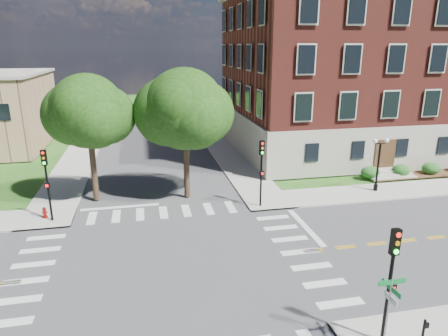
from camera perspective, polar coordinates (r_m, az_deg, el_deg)
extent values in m
plane|color=#235718|center=(21.90, -7.47, -13.68)|extent=(160.00, 160.00, 0.00)
cube|color=#3D3D3F|center=(21.90, -7.47, -13.67)|extent=(90.00, 12.00, 0.01)
cube|color=#3D3D3F|center=(21.90, -7.47, -13.67)|extent=(12.00, 90.00, 0.01)
cube|color=#9E9B93|center=(37.54, 29.00, -2.35)|extent=(34.00, 3.50, 0.12)
cube|color=#9E9B93|center=(44.16, 0.20, 2.50)|extent=(3.50, 34.00, 0.12)
cube|color=#9E9B93|center=(43.78, -20.08, 1.31)|extent=(3.50, 34.00, 0.12)
cube|color=silver|center=(26.42, 11.57, -8.27)|extent=(0.40, 5.50, 0.00)
cube|color=#A19B8E|center=(48.74, 19.59, 5.50)|extent=(30.00, 20.00, 4.20)
cube|color=maroon|center=(47.93, 20.56, 14.90)|extent=(29.55, 19.70, 11.80)
cube|color=#472D19|center=(38.46, 21.98, 1.75)|extent=(2.00, 0.10, 2.80)
cylinder|color=black|center=(30.83, -18.06, -0.83)|extent=(0.44, 0.44, 4.01)
sphere|color=black|center=(29.81, -18.87, 7.69)|extent=(5.26, 5.26, 5.26)
cylinder|color=black|center=(30.17, -5.35, -0.70)|extent=(0.44, 0.44, 3.73)
sphere|color=black|center=(29.08, -5.61, 8.38)|extent=(5.91, 5.91, 5.91)
cylinder|color=black|center=(16.92, 22.29, -16.97)|extent=(0.14, 0.14, 3.80)
cube|color=black|center=(15.76, 23.27, -9.66)|extent=(0.32, 0.22, 1.00)
cylinder|color=red|center=(15.53, 23.68, -8.77)|extent=(0.18, 0.05, 0.18)
cylinder|color=orange|center=(15.67, 23.54, -9.86)|extent=(0.18, 0.05, 0.18)
cylinder|color=#19E533|center=(15.81, 23.40, -10.93)|extent=(0.18, 0.05, 0.18)
cube|color=black|center=(16.49, 22.88, -15.54)|extent=(0.30, 0.12, 0.30)
cylinder|color=black|center=(28.33, 5.30, -1.81)|extent=(0.14, 0.14, 3.80)
cube|color=black|center=(27.66, 5.43, 2.90)|extent=(0.37, 0.30, 1.00)
cylinder|color=red|center=(27.46, 5.53, 3.50)|extent=(0.19, 0.10, 0.18)
cylinder|color=orange|center=(27.54, 5.51, 2.83)|extent=(0.19, 0.10, 0.18)
cylinder|color=#19E533|center=(27.62, 5.49, 2.17)|extent=(0.19, 0.10, 0.18)
cube|color=black|center=(27.98, 5.44, -0.77)|extent=(0.32, 0.20, 0.30)
cylinder|color=black|center=(28.21, -23.75, -3.33)|extent=(0.14, 0.14, 3.80)
cube|color=black|center=(27.53, -24.34, 1.37)|extent=(0.35, 0.26, 1.00)
cylinder|color=red|center=(27.33, -24.48, 1.96)|extent=(0.19, 0.07, 0.18)
cylinder|color=orange|center=(27.40, -24.39, 1.30)|extent=(0.19, 0.07, 0.18)
cylinder|color=#19E533|center=(27.49, -24.31, 0.64)|extent=(0.19, 0.07, 0.18)
cube|color=black|center=(27.85, -23.97, -2.29)|extent=(0.31, 0.16, 0.30)
cylinder|color=black|center=(33.98, 20.82, -2.60)|extent=(0.32, 0.32, 0.50)
cylinder|color=black|center=(33.49, 21.12, 0.06)|extent=(0.16, 0.16, 3.80)
cube|color=black|center=(33.01, 21.48, 3.30)|extent=(1.00, 0.06, 0.06)
sphere|color=white|center=(32.70, 20.78, 3.61)|extent=(0.36, 0.36, 0.36)
sphere|color=white|center=(33.24, 22.24, 3.66)|extent=(0.36, 0.36, 0.36)
cylinder|color=gray|center=(16.64, 22.28, -19.07)|extent=(0.07, 0.07, 3.10)
cube|color=#0D6D2F|center=(15.86, 22.88, -14.79)|extent=(1.10, 0.03, 0.20)
cube|color=#0D6D2F|center=(15.99, 22.78, -15.56)|extent=(0.03, 1.10, 0.20)
cube|color=silver|center=(16.25, 22.74, -16.87)|extent=(0.03, 0.75, 0.25)
cylinder|color=black|center=(18.00, 26.55, -20.36)|extent=(0.10, 0.10, 1.20)
cube|color=black|center=(17.67, 27.00, -19.39)|extent=(0.14, 0.08, 0.22)
cylinder|color=maroon|center=(29.47, -24.17, -6.39)|extent=(0.32, 0.32, 0.10)
cylinder|color=maroon|center=(29.38, -24.22, -5.94)|extent=(0.22, 0.22, 0.60)
sphere|color=maroon|center=(29.26, -24.30, -5.35)|extent=(0.24, 0.24, 0.24)
cylinder|color=maroon|center=(29.35, -24.24, -5.80)|extent=(0.35, 0.12, 0.12)
cylinder|color=maroon|center=(29.35, -24.24, -5.80)|extent=(0.12, 0.35, 0.12)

